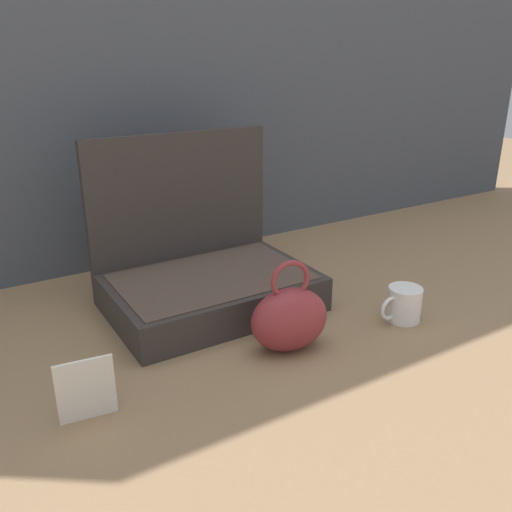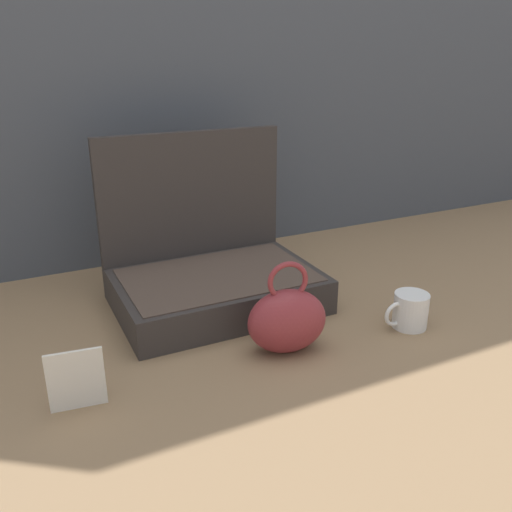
{
  "view_description": "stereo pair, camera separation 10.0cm",
  "coord_description": "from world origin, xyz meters",
  "px_view_note": "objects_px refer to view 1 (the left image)",
  "views": [
    {
      "loc": [
        -0.57,
        -0.92,
        0.6
      ],
      "look_at": [
        -0.02,
        -0.02,
        0.19
      ],
      "focal_mm": 37.94,
      "sensor_mm": 36.0,
      "label": 1
    },
    {
      "loc": [
        -0.48,
        -0.97,
        0.6
      ],
      "look_at": [
        -0.02,
        -0.02,
        0.19
      ],
      "focal_mm": 37.94,
      "sensor_mm": 36.0,
      "label": 2
    }
  ],
  "objects_px": {
    "coffee_mug": "(403,304)",
    "info_card_left": "(86,390)",
    "open_suitcase": "(204,271)",
    "teal_pouch_handbag": "(289,318)"
  },
  "relations": [
    {
      "from": "teal_pouch_handbag",
      "to": "coffee_mug",
      "type": "xyz_separation_m",
      "value": [
        0.3,
        -0.03,
        -0.03
      ]
    },
    {
      "from": "coffee_mug",
      "to": "info_card_left",
      "type": "height_order",
      "value": "info_card_left"
    },
    {
      "from": "open_suitcase",
      "to": "info_card_left",
      "type": "relative_size",
      "value": 4.23
    },
    {
      "from": "open_suitcase",
      "to": "info_card_left",
      "type": "distance_m",
      "value": 0.49
    },
    {
      "from": "teal_pouch_handbag",
      "to": "coffee_mug",
      "type": "distance_m",
      "value": 0.31
    },
    {
      "from": "open_suitcase",
      "to": "teal_pouch_handbag",
      "type": "bearing_deg",
      "value": -80.36
    },
    {
      "from": "open_suitcase",
      "to": "info_card_left",
      "type": "xyz_separation_m",
      "value": [
        -0.38,
        -0.31,
        -0.03
      ]
    },
    {
      "from": "open_suitcase",
      "to": "teal_pouch_handbag",
      "type": "relative_size",
      "value": 2.38
    },
    {
      "from": "teal_pouch_handbag",
      "to": "info_card_left",
      "type": "bearing_deg",
      "value": -178.92
    },
    {
      "from": "open_suitcase",
      "to": "teal_pouch_handbag",
      "type": "distance_m",
      "value": 0.3
    }
  ]
}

